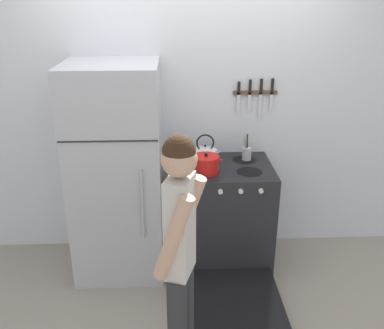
% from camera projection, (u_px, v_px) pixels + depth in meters
% --- Properties ---
extents(ground_plane, '(14.00, 14.00, 0.00)m').
position_uv_depth(ground_plane, '(189.00, 241.00, 4.19)').
color(ground_plane, gray).
extents(wall_back, '(10.00, 0.06, 2.55)m').
position_uv_depth(wall_back, '(188.00, 114.00, 3.74)').
color(wall_back, silver).
rests_on(wall_back, ground_plane).
extents(refrigerator, '(0.73, 0.72, 1.78)m').
position_uv_depth(refrigerator, '(117.00, 172.00, 3.51)').
color(refrigerator, '#B7BABF').
rests_on(refrigerator, ground_plane).
extents(stove_range, '(0.78, 1.40, 0.92)m').
position_uv_depth(stove_range, '(225.00, 217.00, 3.69)').
color(stove_range, '#232326').
rests_on(stove_range, ground_plane).
extents(dutch_oven_pot, '(0.26, 0.21, 0.17)m').
position_uv_depth(dutch_oven_pot, '(206.00, 164.00, 3.39)').
color(dutch_oven_pot, red).
rests_on(dutch_oven_pot, stove_range).
extents(tea_kettle, '(0.25, 0.20, 0.24)m').
position_uv_depth(tea_kettle, '(205.00, 153.00, 3.64)').
color(tea_kettle, silver).
rests_on(tea_kettle, stove_range).
extents(utensil_jar, '(0.08, 0.08, 0.23)m').
position_uv_depth(utensil_jar, '(247.00, 153.00, 3.66)').
color(utensil_jar, '#B7BABF').
rests_on(utensil_jar, stove_range).
extents(person, '(0.32, 0.38, 1.61)m').
position_uv_depth(person, '(180.00, 252.00, 2.39)').
color(person, '#2D2D30').
rests_on(person, ground_plane).
extents(wall_knife_strip, '(0.38, 0.03, 0.34)m').
position_uv_depth(wall_knife_strip, '(256.00, 92.00, 3.64)').
color(wall_knife_strip, brown).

